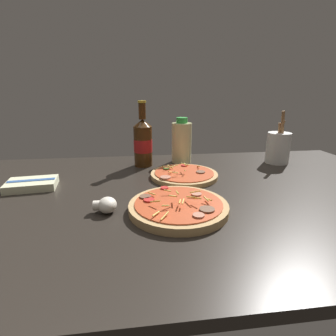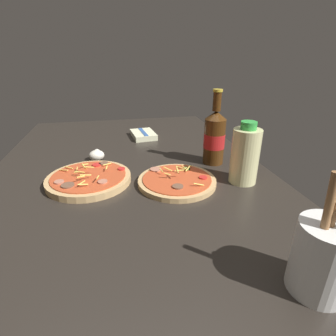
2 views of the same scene
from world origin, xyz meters
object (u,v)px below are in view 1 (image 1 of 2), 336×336
(mushroom_left, at_px, (106,205))
(dish_towel, at_px, (32,184))
(beer_bottle, at_px, (143,142))
(oil_bottle, at_px, (182,142))
(utensil_crock, at_px, (278,147))
(pizza_far, at_px, (184,175))
(pizza_near, at_px, (178,207))

(mushroom_left, relative_size, dish_towel, 0.37)
(beer_bottle, height_order, oil_bottle, beer_bottle)
(oil_bottle, bearing_deg, mushroom_left, -121.36)
(mushroom_left, xyz_separation_m, utensil_crock, (0.65, 0.37, 0.05))
(beer_bottle, relative_size, dish_towel, 1.65)
(pizza_far, bearing_deg, mushroom_left, -135.06)
(dish_towel, bearing_deg, beer_bottle, 30.27)
(mushroom_left, bearing_deg, dish_towel, 140.92)
(oil_bottle, bearing_deg, beer_bottle, -167.94)
(pizza_far, bearing_deg, dish_towel, -175.01)
(mushroom_left, bearing_deg, utensil_crock, 29.77)
(pizza_near, bearing_deg, dish_towel, 153.11)
(mushroom_left, height_order, utensil_crock, utensil_crock)
(oil_bottle, xyz_separation_m, dish_towel, (-0.51, -0.24, -0.07))
(pizza_far, relative_size, mushroom_left, 4.06)
(pizza_far, relative_size, dish_towel, 1.51)
(pizza_far, height_order, dish_towel, pizza_far)
(dish_towel, bearing_deg, oil_bottle, 25.09)
(oil_bottle, bearing_deg, utensil_crock, -9.08)
(pizza_near, xyz_separation_m, beer_bottle, (-0.07, 0.42, 0.08))
(dish_towel, bearing_deg, pizza_far, 4.99)
(oil_bottle, bearing_deg, pizza_far, -97.36)
(pizza_far, xyz_separation_m, utensil_crock, (0.41, 0.13, 0.06))
(utensil_crock, bearing_deg, dish_towel, -168.88)
(oil_bottle, height_order, mushroom_left, oil_bottle)
(pizza_near, distance_m, pizza_far, 0.26)
(mushroom_left, distance_m, dish_towel, 0.31)
(beer_bottle, distance_m, dish_towel, 0.41)
(pizza_near, relative_size, dish_towel, 1.63)
(pizza_far, distance_m, oil_bottle, 0.21)
(oil_bottle, relative_size, dish_towel, 1.20)
(pizza_near, bearing_deg, oil_bottle, 79.01)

